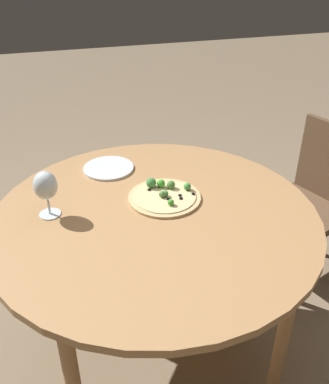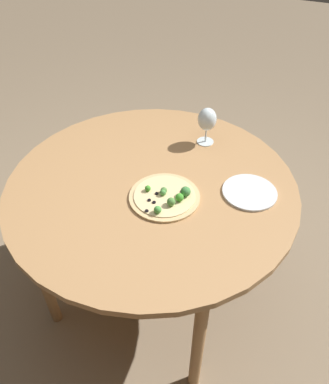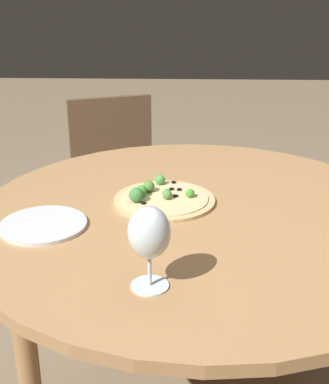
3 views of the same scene
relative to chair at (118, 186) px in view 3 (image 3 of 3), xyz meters
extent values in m
cylinder|color=#A87A4C|center=(-0.33, 0.94, 0.29)|extent=(1.21, 1.21, 0.03)
cylinder|color=#A87A4C|center=(-0.71, 0.56, -0.09)|extent=(0.05, 0.05, 0.73)
cylinder|color=#A87A4C|center=(0.05, 0.56, -0.09)|extent=(0.05, 0.05, 0.73)
cube|color=brown|center=(-0.02, 0.06, -0.05)|extent=(0.51, 0.51, 0.04)
cube|color=brown|center=(0.04, -0.11, 0.18)|extent=(0.37, 0.15, 0.41)
cylinder|color=brown|center=(0.08, 0.28, -0.26)|extent=(0.04, 0.04, 0.38)
cylinder|color=brown|center=(-0.24, 0.17, -0.26)|extent=(0.04, 0.04, 0.38)
cylinder|color=brown|center=(0.19, -0.04, -0.26)|extent=(0.04, 0.04, 0.38)
cylinder|color=brown|center=(-0.13, -0.15, -0.26)|extent=(0.04, 0.04, 0.38)
cylinder|color=tan|center=(-0.24, 0.87, 0.31)|extent=(0.28, 0.28, 0.01)
cylinder|color=beige|center=(-0.24, 0.87, 0.32)|extent=(0.25, 0.25, 0.00)
sphere|color=#4E843B|center=(-0.19, 0.83, 0.34)|extent=(0.03, 0.03, 0.03)
sphere|color=#489641|center=(-0.22, 0.77, 0.34)|extent=(0.03, 0.03, 0.03)
sphere|color=#42972C|center=(-0.31, 0.87, 0.33)|extent=(0.02, 0.02, 0.02)
sphere|color=#52853F|center=(-0.25, 0.88, 0.33)|extent=(0.03, 0.03, 0.03)
sphere|color=#3E823E|center=(-0.16, 0.90, 0.34)|extent=(0.04, 0.04, 0.04)
sphere|color=green|center=(-0.17, 0.87, 0.34)|extent=(0.03, 0.03, 0.03)
sphere|color=#4B8E41|center=(-0.25, 0.87, 0.33)|extent=(0.02, 0.02, 0.02)
cylinder|color=black|center=(-0.28, 0.82, 0.32)|extent=(0.01, 0.01, 0.00)
cylinder|color=black|center=(-0.26, 0.81, 0.32)|extent=(0.01, 0.01, 0.00)
cylinder|color=black|center=(-0.26, 0.76, 0.32)|extent=(0.01, 0.01, 0.00)
cylinder|color=black|center=(-0.19, 0.92, 0.32)|extent=(0.01, 0.01, 0.00)
cylinder|color=black|center=(-0.27, 0.87, 0.32)|extent=(0.01, 0.01, 0.00)
cylinder|color=silver|center=(-0.23, 1.31, 0.31)|extent=(0.08, 0.08, 0.00)
cylinder|color=silver|center=(-0.23, 1.31, 0.34)|extent=(0.01, 0.01, 0.07)
ellipsoid|color=silver|center=(-0.23, 1.31, 0.43)|extent=(0.09, 0.09, 0.11)
cylinder|color=silver|center=(0.06, 1.04, 0.31)|extent=(0.22, 0.22, 0.01)
camera|label=1|loc=(-1.59, 1.27, 1.20)|focal=40.00mm
camera|label=2|loc=(0.21, -0.12, 1.32)|focal=35.00mm
camera|label=3|loc=(-0.29, 2.24, 0.90)|focal=50.00mm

